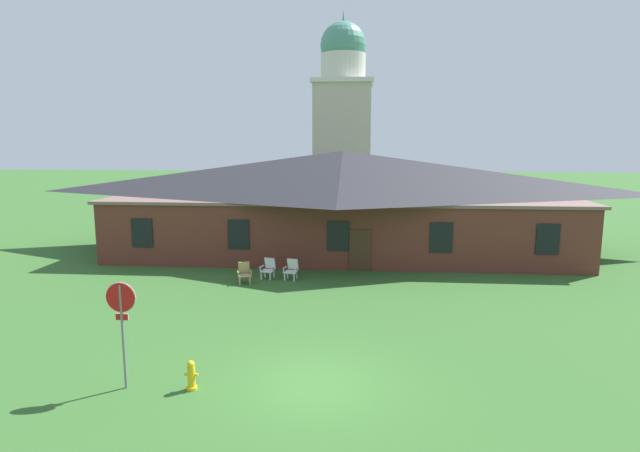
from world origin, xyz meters
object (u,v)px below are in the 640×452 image
object	(u,v)px
lawn_chair_by_porch	(244,272)
lawn_chair_left_end	(292,269)
fire_hydrant	(191,376)
stop_sign	(122,313)
lawn_chair_near_door	(268,268)

from	to	relation	value
lawn_chair_by_porch	lawn_chair_left_end	bearing A→B (deg)	21.01
fire_hydrant	stop_sign	bearing A→B (deg)	-177.91
stop_sign	lawn_chair_by_porch	distance (m)	10.43
lawn_chair_near_door	lawn_chair_left_end	world-z (taller)	same
lawn_chair_near_door	fire_hydrant	world-z (taller)	lawn_chair_near_door
fire_hydrant	lawn_chair_left_end	bearing A→B (deg)	84.38
lawn_chair_left_end	lawn_chair_near_door	bearing A→B (deg)	174.47
lawn_chair_near_door	lawn_chair_left_end	bearing A→B (deg)	-5.53
stop_sign	lawn_chair_left_end	world-z (taller)	stop_sign
stop_sign	lawn_chair_by_porch	bearing A→B (deg)	85.78
lawn_chair_by_porch	lawn_chair_near_door	xyz separation A→B (m)	(0.95, 0.90, 0.00)
stop_sign	lawn_chair_by_porch	size ratio (longest dim) A/B	2.99
stop_sign	fire_hydrant	xyz separation A→B (m)	(1.74, 0.06, -1.66)
lawn_chair_by_porch	lawn_chair_near_door	bearing A→B (deg)	43.42
lawn_chair_by_porch	lawn_chair_near_door	world-z (taller)	same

